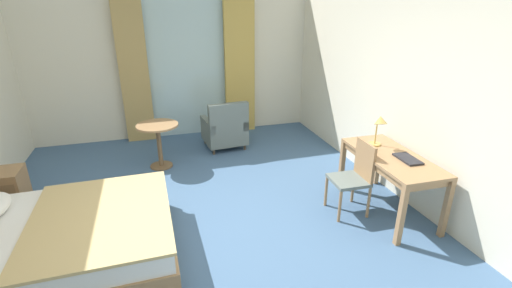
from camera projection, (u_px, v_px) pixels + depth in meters
name	position (u px, v px, depth m)	size (l,w,h in m)	color
ground	(210.00, 238.00, 4.01)	(5.82, 7.58, 0.10)	#426084
wall_back	(174.00, 61.00, 6.61)	(5.42, 0.12, 2.84)	silver
wall_right	(426.00, 95.00, 4.18)	(0.12, 7.18, 2.84)	silver
balcony_glass_door	(188.00, 71.00, 6.67)	(1.50, 0.02, 2.50)	silver
curtain_panel_left	(134.00, 74.00, 6.32)	(0.50, 0.10, 2.52)	tan
curtain_panel_right	(240.00, 68.00, 6.84)	(0.58, 0.10, 2.52)	tan
bed	(60.00, 241.00, 3.46)	(2.08, 1.68, 1.09)	#9E754C
nightstand	(7.00, 190.00, 4.43)	(0.41, 0.43, 0.51)	#9E754C
writing_desk	(391.00, 162.00, 4.25)	(0.67, 1.38, 0.74)	#9E754C
desk_chair	(355.00, 174.00, 4.28)	(0.44, 0.43, 0.91)	slate
desk_lamp	(380.00, 124.00, 4.35)	(0.19, 0.26, 0.44)	tan
closed_book	(408.00, 159.00, 4.09)	(0.19, 0.34, 0.02)	#232328
armchair_by_window	(225.00, 130.00, 6.28)	(0.75, 0.75, 0.88)	slate
round_cafe_table	(158.00, 136.00, 5.47)	(0.64, 0.64, 0.71)	#9E754C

